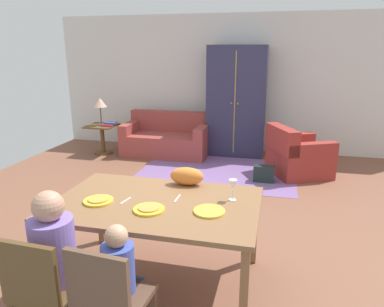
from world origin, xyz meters
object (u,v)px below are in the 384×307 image
at_px(side_table, 102,135).
at_px(book_upper, 111,123).
at_px(dining_chair_child, 109,298).
at_px(person_child, 122,289).
at_px(table_lamp, 100,103).
at_px(handbag, 264,174).
at_px(dining_chair_man, 43,287).
at_px(person_man, 59,269).
at_px(couch, 167,139).
at_px(book_lower, 108,125).
at_px(dining_table, 157,209).
at_px(armoire, 236,102).
at_px(cat, 187,176).
at_px(plate_near_child, 149,209).
at_px(plate_near_woman, 209,211).
at_px(wine_glass, 233,186).
at_px(armchair, 297,156).
at_px(plate_near_man, 98,201).

relative_size(side_table, book_upper, 2.64).
relative_size(dining_chair_child, person_child, 0.94).
bearing_deg(table_lamp, handbag, -15.59).
bearing_deg(dining_chair_man, table_lamp, 113.03).
distance_m(person_man, table_lamp, 4.86).
bearing_deg(table_lamp, couch, 11.52).
xyz_separation_m(person_man, book_lower, (-1.79, 4.36, 0.08)).
xyz_separation_m(dining_chair_man, person_child, (0.48, 0.17, -0.06)).
bearing_deg(dining_table, side_table, 123.39).
distance_m(armoire, book_upper, 2.51).
relative_size(cat, book_upper, 1.45).
bearing_deg(cat, person_man, -120.25).
distance_m(plate_near_child, dining_chair_man, 0.91).
xyz_separation_m(plate_near_woman, armoire, (-0.32, 4.38, 0.28)).
relative_size(dining_table, person_man, 1.55).
bearing_deg(dining_table, dining_chair_man, -117.70).
xyz_separation_m(cat, couch, (-1.31, 3.50, -0.54)).
bearing_deg(dining_chair_child, book_upper, 115.84).
bearing_deg(handbag, plate_near_child, -105.03).
height_order(dining_table, side_table, dining_table).
bearing_deg(side_table, handbag, -15.59).
height_order(plate_near_child, dining_chair_man, dining_chair_man).
distance_m(person_man, couch, 4.73).
bearing_deg(person_child, table_lamp, 118.80).
xyz_separation_m(plate_near_child, cat, (0.15, 0.63, 0.08)).
bearing_deg(book_lower, handbag, -15.39).
xyz_separation_m(dining_chair_man, book_lower, (-1.79, 4.54, 0.10)).
bearing_deg(dining_table, cat, 71.51).
distance_m(plate_near_child, side_table, 4.58).
xyz_separation_m(wine_glass, person_man, (-1.09, -0.91, -0.38)).
relative_size(plate_near_child, couch, 0.15).
xyz_separation_m(cat, side_table, (-2.58, 3.24, -0.47)).
relative_size(dining_chair_man, book_lower, 3.95).
height_order(couch, book_lower, couch).
relative_size(dining_chair_child, armoire, 0.41).
bearing_deg(armchair, plate_near_man, -117.64).
distance_m(plate_near_man, plate_near_woman, 0.95).
bearing_deg(couch, book_upper, -168.90).
relative_size(couch, handbag, 5.16).
distance_m(cat, armchair, 3.08).
relative_size(wine_glass, armoire, 0.09).
bearing_deg(couch, person_man, -81.57).
relative_size(side_table, table_lamp, 1.07).
distance_m(person_man, person_child, 0.48).
distance_m(side_table, handbag, 3.36).
bearing_deg(plate_near_man, cat, 42.36).
distance_m(armchair, handbag, 0.72).
distance_m(wine_glass, person_man, 1.47).
bearing_deg(book_lower, wine_glass, -50.08).
relative_size(plate_near_man, person_child, 0.27).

